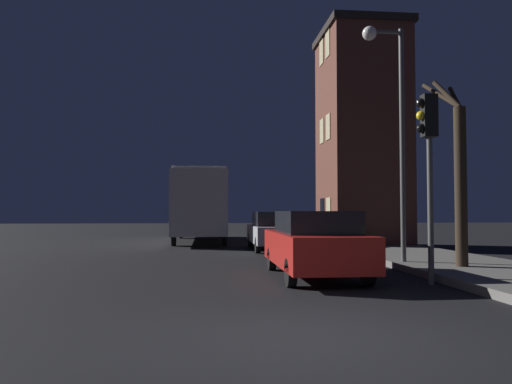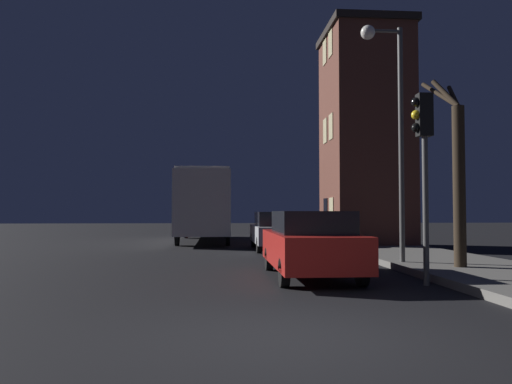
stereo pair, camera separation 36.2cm
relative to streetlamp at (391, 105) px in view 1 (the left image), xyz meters
name	(u,v)px [view 1 (the left image)]	position (x,y,z in m)	size (l,w,h in m)	color
ground_plane	(313,337)	(-3.75, -7.09, -4.46)	(120.00, 120.00, 0.00)	black
brick_building	(362,135)	(1.77, 8.17, 0.46)	(3.52, 4.17, 9.45)	brown
streetlamp	(391,105)	(0.00, 0.00, 0.00)	(1.17, 0.39, 6.46)	#4C4C4C
traffic_light	(428,147)	(-0.40, -3.09, -1.57)	(0.43, 0.24, 4.01)	#4C4C4C
bare_tree	(459,174)	(1.26, -1.23, -1.99)	(0.50, 1.61, 4.94)	#2D2319
bus	(200,201)	(-5.36, 12.65, -2.39)	(2.46, 9.98, 3.46)	beige
car_near_lane	(314,243)	(-2.54, -1.68, -3.66)	(1.79, 4.56, 1.54)	#B21E19
car_mid_lane	(273,230)	(-2.39, 6.64, -3.67)	(1.71, 4.66, 1.52)	#B7BABF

